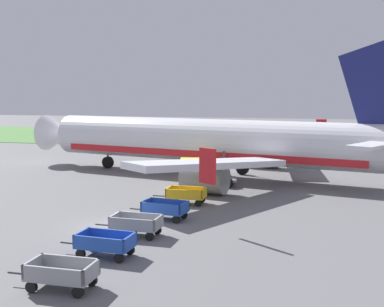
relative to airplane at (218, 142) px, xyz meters
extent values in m
plane|color=slate|center=(-2.92, -16.59, -3.05)|extent=(220.00, 220.00, 0.00)
cube|color=#518442|center=(-2.92, 34.94, -3.02)|extent=(220.00, 28.00, 0.06)
cylinder|color=silver|center=(-1.00, 0.23, 0.10)|extent=(30.06, 10.38, 3.70)
cube|color=red|center=(-1.00, 0.23, -0.92)|extent=(27.10, 9.52, 0.56)
cone|color=silver|center=(-17.08, 3.96, 0.10)|extent=(3.94, 4.26, 3.63)
cube|color=silver|center=(1.13, -8.83, -0.57)|extent=(9.59, 12.13, 1.35)
cube|color=red|center=(2.22, -15.76, 0.38)|extent=(1.02, 0.80, 1.90)
cylinder|color=gray|center=(0.28, -7.04, -1.92)|extent=(3.59, 2.77, 2.10)
cube|color=silver|center=(4.90, 7.44, -0.57)|extent=(4.59, 13.25, 1.35)
cube|color=red|center=(8.93, 13.17, 0.38)|extent=(1.12, 0.37, 1.90)
cylinder|color=gray|center=(3.35, 6.19, -1.92)|extent=(3.59, 2.77, 2.10)
cube|color=navy|center=(12.44, -2.88, 4.85)|extent=(5.90, 1.70, 6.88)
cube|color=silver|center=(11.91, -6.05, 0.70)|extent=(4.22, 5.38, 0.24)
cube|color=silver|center=(13.36, 0.19, 0.70)|extent=(2.24, 5.34, 0.24)
cylinder|color=#4C4C51|center=(-11.23, 2.60, -1.48)|extent=(0.20, 0.20, 2.04)
cylinder|color=black|center=(-11.23, 2.60, -2.50)|extent=(1.17, 0.69, 1.10)
cylinder|color=#4C4C51|center=(0.93, -2.47, -1.48)|extent=(0.20, 0.20, 2.04)
cylinder|color=black|center=(0.93, -2.47, -2.50)|extent=(1.17, 0.69, 1.10)
cylinder|color=#4C4C51|center=(1.93, 1.81, -1.48)|extent=(0.20, 0.20, 2.04)
cylinder|color=black|center=(1.93, 1.81, -2.50)|extent=(1.17, 0.69, 1.10)
cube|color=gray|center=(-1.50, -24.98, -2.57)|extent=(2.53, 1.45, 0.08)
cube|color=gray|center=(-1.52, -25.63, -2.26)|extent=(2.50, 0.15, 0.55)
cube|color=gray|center=(-1.49, -24.33, -2.26)|extent=(2.50, 0.15, 0.55)
cube|color=gray|center=(-2.70, -24.96, -2.26)|extent=(0.13, 1.40, 0.55)
cube|color=gray|center=(-0.30, -25.01, -2.26)|extent=(0.13, 1.40, 0.55)
cylinder|color=#2D2D33|center=(-3.30, -24.95, -2.61)|extent=(1.00, 0.10, 0.08)
cylinder|color=black|center=(-2.45, -25.52, -2.83)|extent=(0.44, 0.17, 0.44)
cylinder|color=black|center=(-2.43, -24.40, -2.83)|extent=(0.44, 0.17, 0.44)
cylinder|color=black|center=(-0.58, -25.56, -2.83)|extent=(0.44, 0.17, 0.44)
cylinder|color=black|center=(-0.55, -24.44, -2.83)|extent=(0.44, 0.17, 0.44)
cube|color=#234CB2|center=(-1.36, -21.21, -2.57)|extent=(2.60, 1.59, 0.08)
cube|color=#234CB2|center=(-1.41, -21.86, -2.26)|extent=(2.50, 0.30, 0.55)
cube|color=#234CB2|center=(-1.31, -20.56, -2.26)|extent=(2.50, 0.30, 0.55)
cube|color=#234CB2|center=(-2.56, -21.12, -2.26)|extent=(0.21, 1.40, 0.55)
cube|color=#234CB2|center=(-0.16, -21.30, -2.26)|extent=(0.21, 1.40, 0.55)
cylinder|color=#2D2D33|center=(-3.16, -21.07, -2.61)|extent=(1.00, 0.16, 0.08)
cylinder|color=black|center=(-2.34, -21.69, -2.83)|extent=(0.45, 0.19, 0.44)
cylinder|color=black|center=(-2.25, -20.58, -2.83)|extent=(0.45, 0.19, 0.44)
cylinder|color=black|center=(-0.47, -21.84, -2.83)|extent=(0.45, 0.19, 0.44)
cylinder|color=black|center=(-0.38, -20.72, -2.83)|extent=(0.45, 0.19, 0.44)
cube|color=gray|center=(-1.07, -17.92, -2.57)|extent=(2.56, 1.51, 0.08)
cube|color=gray|center=(-1.10, -18.57, -2.26)|extent=(2.50, 0.21, 0.55)
cube|color=gray|center=(-1.04, -17.27, -2.26)|extent=(2.50, 0.21, 0.55)
cube|color=gray|center=(-2.27, -17.86, -2.26)|extent=(0.16, 1.40, 0.55)
cube|color=gray|center=(0.13, -17.97, -2.26)|extent=(0.16, 1.40, 0.55)
cylinder|color=#2D2D33|center=(-2.87, -17.83, -2.61)|extent=(1.00, 0.13, 0.08)
cylinder|color=black|center=(-2.03, -18.43, -2.83)|extent=(0.45, 0.18, 0.44)
cylinder|color=black|center=(-1.98, -17.31, -2.83)|extent=(0.45, 0.18, 0.44)
cylinder|color=black|center=(-0.16, -18.52, -2.83)|extent=(0.45, 0.18, 0.44)
cylinder|color=black|center=(-0.11, -17.40, -2.83)|extent=(0.45, 0.18, 0.44)
cube|color=#234CB2|center=(-0.54, -14.45, -2.57)|extent=(2.68, 1.76, 0.08)
cube|color=#234CB2|center=(-0.63, -15.10, -2.26)|extent=(2.49, 0.48, 0.55)
cube|color=#234CB2|center=(-0.44, -13.81, -2.26)|extent=(2.49, 0.48, 0.55)
cube|color=#234CB2|center=(-1.72, -14.27, -2.26)|extent=(0.31, 1.40, 0.55)
cube|color=#234CB2|center=(0.65, -14.64, -2.26)|extent=(0.31, 1.40, 0.55)
cylinder|color=#2D2D33|center=(-2.32, -14.18, -2.61)|extent=(1.00, 0.23, 0.08)
cylinder|color=black|center=(-1.55, -14.87, -2.83)|extent=(0.46, 0.22, 0.44)
cylinder|color=black|center=(-1.38, -13.76, -2.83)|extent=(0.46, 0.22, 0.44)
cylinder|color=black|center=(0.31, -15.15, -2.83)|extent=(0.46, 0.22, 0.44)
cylinder|color=black|center=(0.47, -14.04, -2.83)|extent=(0.46, 0.22, 0.44)
cube|color=gold|center=(-0.27, -10.38, -2.57)|extent=(2.51, 1.42, 0.08)
cube|color=gold|center=(-0.27, -11.03, -2.26)|extent=(2.50, 0.12, 0.55)
cube|color=gold|center=(-0.26, -9.73, -2.26)|extent=(2.50, 0.12, 0.55)
cube|color=gold|center=(-1.47, -10.38, -2.26)|extent=(0.11, 1.40, 0.55)
cube|color=gold|center=(0.93, -10.39, -2.26)|extent=(0.11, 1.40, 0.55)
cylinder|color=#2D2D33|center=(-2.07, -10.37, -2.61)|extent=(1.00, 0.09, 0.08)
cylinder|color=black|center=(-1.21, -10.94, -2.83)|extent=(0.44, 0.16, 0.44)
cylinder|color=black|center=(-1.20, -9.82, -2.83)|extent=(0.44, 0.16, 0.44)
cylinder|color=black|center=(0.66, -10.95, -2.83)|extent=(0.44, 0.16, 0.44)
cylinder|color=black|center=(0.67, -9.83, -2.83)|extent=(0.44, 0.16, 0.44)
cube|color=slate|center=(0.55, -3.79, -2.55)|extent=(3.40, 2.44, 0.20)
cube|color=yellow|center=(-1.39, -4.15, -1.70)|extent=(2.02, 2.18, 1.50)
cube|color=#19232D|center=(-2.18, -4.30, -1.55)|extent=(0.38, 1.60, 0.67)
cylinder|color=black|center=(-1.24, -4.99, -2.65)|extent=(0.84, 0.44, 0.80)
cylinder|color=black|center=(-1.56, -3.31, -2.65)|extent=(0.84, 0.44, 0.80)
cylinder|color=black|center=(1.59, -4.46, -2.65)|extent=(0.84, 0.44, 0.80)
cylinder|color=black|center=(1.27, -2.78, -2.65)|extent=(0.84, 0.44, 0.80)
cone|color=orange|center=(-1.15, -7.37, -2.76)|extent=(0.45, 0.45, 0.59)
camera|label=1|loc=(7.20, -40.92, 4.34)|focal=45.60mm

